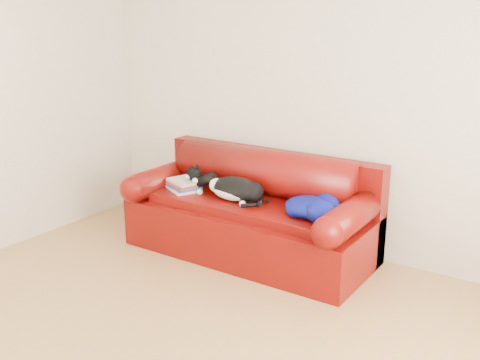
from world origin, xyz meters
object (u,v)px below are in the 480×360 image
object	(u,v)px
sofa_base	(249,228)
book_stack	(184,185)
cat	(235,189)
blanket	(313,207)

from	to	relation	value
sofa_base	book_stack	world-z (taller)	book_stack
book_stack	cat	world-z (taller)	cat
book_stack	blanket	bearing A→B (deg)	2.38
sofa_base	book_stack	distance (m)	0.70
book_stack	blanket	distance (m)	1.25
sofa_base	book_stack	bearing A→B (deg)	-169.49
book_stack	sofa_base	bearing A→B (deg)	10.51
sofa_base	cat	xyz separation A→B (m)	(-0.08, -0.09, 0.36)
cat	book_stack	bearing A→B (deg)	-176.62
book_stack	cat	size ratio (longest dim) A/B	0.55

